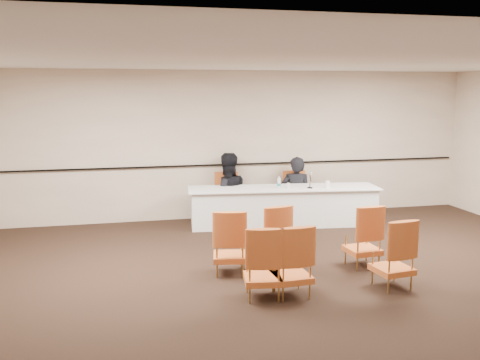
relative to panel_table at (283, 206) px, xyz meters
name	(u,v)px	position (x,y,z in m)	size (l,w,h in m)	color
floor	(302,282)	(-0.71, -3.08, -0.37)	(10.00, 10.00, 0.00)	black
ceiling	(307,59)	(-0.71, -3.08, 2.63)	(10.00, 10.00, 0.00)	silver
wall_back	(237,145)	(-0.71, 0.92, 1.13)	(10.00, 0.04, 3.00)	beige
wall_rail	(238,164)	(-0.71, 0.88, 0.73)	(9.80, 0.04, 0.03)	black
panel_table	(283,206)	(0.00, 0.00, 0.00)	(3.69, 0.85, 0.74)	silver
panelist_main	(296,198)	(0.43, 0.51, 0.04)	(0.63, 0.41, 1.73)	black
panelist_main_chair	(296,195)	(0.43, 0.51, 0.11)	(0.50, 0.50, 0.95)	#C24222
panelist_second	(227,198)	(-0.98, 0.67, 0.08)	(0.90, 0.70, 1.84)	black
panelist_second_chair	(227,197)	(-0.98, 0.67, 0.11)	(0.50, 0.50, 0.95)	#C24222
papers	(306,188)	(0.41, -0.15, 0.37)	(0.30, 0.22, 0.00)	silver
microphone	(310,181)	(0.47, -0.19, 0.52)	(0.11, 0.21, 0.30)	black
water_bottle	(279,182)	(-0.10, -0.01, 0.48)	(0.07, 0.07, 0.23)	#177881
drinking_glass	(288,186)	(0.07, -0.08, 0.42)	(0.06, 0.06, 0.10)	silver
coffee_cup	(328,185)	(0.80, -0.26, 0.44)	(0.09, 0.09, 0.14)	white
aud_chair_front_left	(230,241)	(-1.61, -2.51, 0.11)	(0.50, 0.50, 0.95)	#C24222
aud_chair_front_mid	(272,235)	(-0.93, -2.35, 0.11)	(0.50, 0.50, 0.95)	#C24222
aud_chair_front_right	(363,235)	(0.39, -2.65, 0.11)	(0.50, 0.50, 0.95)	#C24222
aud_chair_back_left	(263,262)	(-1.40, -3.50, 0.11)	(0.50, 0.50, 0.95)	#C24222
aud_chair_back_mid	(291,260)	(-1.02, -3.51, 0.11)	(0.50, 0.50, 0.95)	#C24222
aud_chair_back_right	(393,253)	(0.38, -3.53, 0.11)	(0.50, 0.50, 0.95)	#C24222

